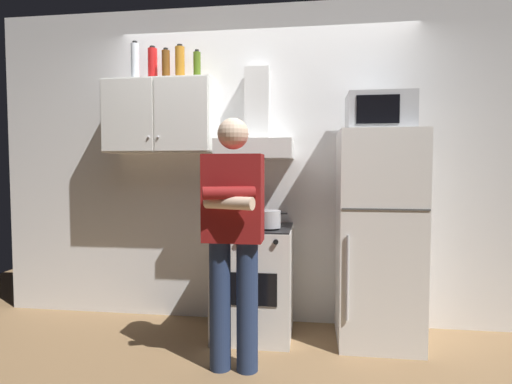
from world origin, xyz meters
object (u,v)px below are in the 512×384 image
refrigerator (378,237)px  person_standing (233,234)px  bottle_liquor_amber (180,63)px  range_hood (256,134)px  cooking_pot (269,219)px  upper_cabinet (161,117)px  bottle_olive_oil (197,65)px  bottle_beer_brown (166,65)px  microwave (379,113)px  stove_oven (254,280)px  bottle_soda_red (153,65)px  bottle_vodka_clear (135,62)px

refrigerator → person_standing: person_standing is taller
refrigerator → bottle_liquor_amber: 2.11m
range_hood → cooking_pot: range_hood is taller
bottle_liquor_amber → upper_cabinet: bearing=-179.1°
refrigerator → bottle_olive_oil: (-1.44, 0.12, 1.36)m
upper_cabinet → person_standing: (0.75, -0.73, -0.85)m
bottle_olive_oil → bottle_liquor_amber: bottle_liquor_amber is taller
upper_cabinet → bottle_beer_brown: bearing=-20.5°
microwave → cooking_pot: bearing=-170.4°
person_standing → microwave: bearing=32.0°
range_hood → bottle_beer_brown: bearing=-178.4°
stove_oven → bottle_beer_brown: bearing=172.0°
bottle_soda_red → bottle_liquor_amber: bottle_soda_red is taller
microwave → bottle_beer_brown: 1.75m
bottle_vodka_clear → stove_oven: bearing=-7.4°
bottle_soda_red → cooking_pot: bearing=-15.9°
person_standing → bottle_beer_brown: size_ratio=6.37×
person_standing → range_hood: bearing=86.1°
stove_oven → bottle_soda_red: 1.98m
microwave → bottle_beer_brown: bottle_beer_brown is taller
refrigerator → bottle_vodka_clear: size_ratio=4.81×
stove_oven → person_standing: bearing=-94.7°
person_standing → bottle_beer_brown: bearing=134.4°
microwave → bottle_vodka_clear: (-1.97, 0.11, 0.47)m
upper_cabinet → bottle_vodka_clear: bottle_vodka_clear is taller
stove_oven → bottle_vodka_clear: 2.05m
range_hood → bottle_liquor_amber: bearing=179.9°
bottle_soda_red → refrigerator: bearing=-5.3°
refrigerator → bottle_olive_oil: bottle_olive_oil is taller
cooking_pot → bottle_liquor_amber: bottle_liquor_amber is taller
stove_oven → bottle_vodka_clear: bottle_vodka_clear is taller
person_standing → bottle_olive_oil: 1.52m
upper_cabinet → bottle_liquor_amber: 0.47m
person_standing → bottle_olive_oil: bearing=121.0°
stove_oven → refrigerator: 1.02m
range_hood → refrigerator: (0.95, -0.13, -0.80)m
stove_oven → cooking_pot: (0.13, -0.12, 0.51)m
stove_oven → bottle_liquor_amber: bearing=168.6°
upper_cabinet → cooking_pot: bearing=-14.7°
stove_oven → bottle_vodka_clear: bearing=172.6°
person_standing → cooking_pot: size_ratio=5.84×
bottle_vodka_clear → bottle_liquor_amber: 0.39m
bottle_olive_oil → cooking_pot: bearing=-21.3°
stove_oven → bottle_liquor_amber: 1.87m
person_standing → bottle_soda_red: size_ratio=5.51×
microwave → person_standing: microwave is taller
bottle_vodka_clear → person_standing: bearing=-37.2°
microwave → cooking_pot: microwave is taller
range_hood → cooking_pot: 0.72m
range_hood → person_standing: 1.01m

